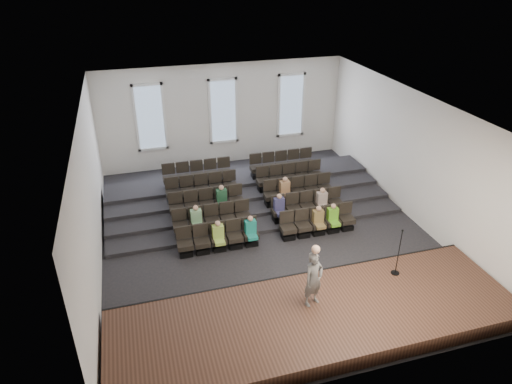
% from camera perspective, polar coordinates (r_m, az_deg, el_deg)
% --- Properties ---
extents(ground, '(14.00, 14.00, 0.00)m').
position_cam_1_polar(ground, '(17.60, 1.10, -5.12)').
color(ground, black).
rests_on(ground, ground).
extents(ceiling, '(12.00, 14.00, 0.02)m').
position_cam_1_polar(ceiling, '(15.46, 1.27, 10.67)').
color(ceiling, white).
rests_on(ceiling, ground).
extents(wall_back, '(12.00, 0.04, 5.00)m').
position_cam_1_polar(wall_back, '(22.70, -4.14, 9.61)').
color(wall_back, white).
rests_on(wall_back, ground).
extents(wall_front, '(12.00, 0.04, 5.00)m').
position_cam_1_polar(wall_front, '(10.93, 12.42, -13.24)').
color(wall_front, white).
rests_on(wall_front, ground).
extents(wall_left, '(0.04, 14.00, 5.00)m').
position_cam_1_polar(wall_left, '(15.84, -20.10, -0.50)').
color(wall_left, white).
rests_on(wall_left, ground).
extents(wall_right, '(0.04, 14.00, 5.00)m').
position_cam_1_polar(wall_right, '(18.91, 18.93, 4.31)').
color(wall_right, white).
rests_on(wall_right, ground).
extents(stage, '(11.80, 3.60, 0.50)m').
position_cam_1_polar(stage, '(13.68, 7.64, -15.40)').
color(stage, '#4A2E20').
rests_on(stage, ground).
extents(stage_lip, '(11.80, 0.06, 0.52)m').
position_cam_1_polar(stage_lip, '(14.91, 4.95, -10.98)').
color(stage_lip, black).
rests_on(stage_lip, ground).
extents(risers, '(11.80, 4.80, 0.60)m').
position_cam_1_polar(risers, '(20.14, -1.55, 0.07)').
color(risers, black).
rests_on(risers, ground).
extents(seating_rows, '(6.80, 4.70, 1.67)m').
position_cam_1_polar(seating_rows, '(18.52, -0.28, -0.86)').
color(seating_rows, black).
rests_on(seating_rows, ground).
extents(windows, '(8.44, 0.10, 3.24)m').
position_cam_1_polar(windows, '(22.58, -4.12, 10.04)').
color(windows, white).
rests_on(windows, wall_back).
extents(audience, '(5.45, 2.64, 1.10)m').
position_cam_1_polar(audience, '(17.43, 1.80, -2.40)').
color(audience, '#9CBE4C').
rests_on(audience, seating_rows).
extents(speaker, '(0.74, 0.61, 1.74)m').
position_cam_1_polar(speaker, '(13.22, 7.21, -10.77)').
color(speaker, '#5D5B58').
rests_on(speaker, stage).
extents(mic_stand, '(0.27, 0.27, 1.64)m').
position_cam_1_polar(mic_stand, '(15.12, 17.24, -8.19)').
color(mic_stand, black).
rests_on(mic_stand, stage).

